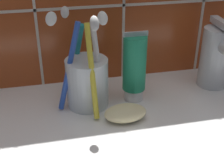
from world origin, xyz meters
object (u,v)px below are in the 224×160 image
toothbrush_cup (87,79)px  toothpaste_tube (134,67)px  sink_faucet (217,56)px  soap_bar (125,113)px

toothbrush_cup → toothpaste_tube: bearing=0.4°
sink_faucet → soap_bar: 21.83cm
toothbrush_cup → soap_bar: 9.01cm
sink_faucet → toothbrush_cup: bearing=-84.1°
toothbrush_cup → toothpaste_tube: toothbrush_cup is taller
soap_bar → toothpaste_tube: bearing=63.3°
toothbrush_cup → sink_faucet: toothbrush_cup is taller
toothpaste_tube → soap_bar: (-3.19, -6.34, -4.96)cm
toothbrush_cup → soap_bar: size_ratio=2.53×
toothbrush_cup → soap_bar: bearing=-49.8°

